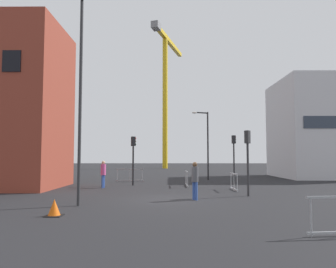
{
  "coord_description": "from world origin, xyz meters",
  "views": [
    {
      "loc": [
        0.13,
        -16.25,
        2.16
      ],
      "look_at": [
        0.0,
        6.84,
        3.74
      ],
      "focal_mm": 34.53,
      "sensor_mm": 36.0,
      "label": 1
    }
  ],
  "objects_px": {
    "streetlamp_tall": "(80,83)",
    "traffic_light_crosswalk": "(133,152)",
    "streetlamp_short": "(206,139)",
    "pedestrian_waiting": "(103,172)",
    "pedestrian_walking": "(195,178)",
    "construction_crane": "(166,80)",
    "traffic_light_corner": "(234,150)",
    "traffic_cone_orange": "(54,208)",
    "traffic_light_median": "(248,151)"
  },
  "relations": [
    {
      "from": "traffic_light_median",
      "to": "pedestrian_waiting",
      "type": "height_order",
      "value": "traffic_light_median"
    },
    {
      "from": "streetlamp_short",
      "to": "traffic_cone_orange",
      "type": "height_order",
      "value": "streetlamp_short"
    },
    {
      "from": "construction_crane",
      "to": "pedestrian_waiting",
      "type": "height_order",
      "value": "construction_crane"
    },
    {
      "from": "construction_crane",
      "to": "traffic_light_median",
      "type": "relative_size",
      "value": 6.76
    },
    {
      "from": "streetlamp_short",
      "to": "traffic_cone_orange",
      "type": "xyz_separation_m",
      "value": [
        -7.45,
        -17.46,
        -3.41
      ]
    },
    {
      "from": "streetlamp_tall",
      "to": "pedestrian_walking",
      "type": "height_order",
      "value": "streetlamp_tall"
    },
    {
      "from": "traffic_light_crosswalk",
      "to": "pedestrian_waiting",
      "type": "distance_m",
      "value": 2.98
    },
    {
      "from": "construction_crane",
      "to": "streetlamp_tall",
      "type": "height_order",
      "value": "construction_crane"
    },
    {
      "from": "pedestrian_walking",
      "to": "streetlamp_tall",
      "type": "bearing_deg",
      "value": -158.02
    },
    {
      "from": "streetlamp_short",
      "to": "traffic_cone_orange",
      "type": "bearing_deg",
      "value": -113.1
    },
    {
      "from": "streetlamp_short",
      "to": "traffic_light_corner",
      "type": "xyz_separation_m",
      "value": [
        2.22,
        -1.59,
        -1.04
      ]
    },
    {
      "from": "traffic_light_crosswalk",
      "to": "traffic_light_median",
      "type": "relative_size",
      "value": 1.02
    },
    {
      "from": "streetlamp_tall",
      "to": "traffic_light_corner",
      "type": "height_order",
      "value": "streetlamp_tall"
    },
    {
      "from": "traffic_light_crosswalk",
      "to": "construction_crane",
      "type": "bearing_deg",
      "value": 86.58
    },
    {
      "from": "construction_crane",
      "to": "streetlamp_tall",
      "type": "distance_m",
      "value": 44.21
    },
    {
      "from": "construction_crane",
      "to": "streetlamp_tall",
      "type": "relative_size",
      "value": 2.57
    },
    {
      "from": "streetlamp_tall",
      "to": "traffic_light_crosswalk",
      "type": "relative_size",
      "value": 2.59
    },
    {
      "from": "pedestrian_walking",
      "to": "streetlamp_short",
      "type": "bearing_deg",
      "value": 81.27
    },
    {
      "from": "traffic_light_crosswalk",
      "to": "traffic_cone_orange",
      "type": "xyz_separation_m",
      "value": [
        -1.47,
        -12.17,
        -2.16
      ]
    },
    {
      "from": "construction_crane",
      "to": "streetlamp_short",
      "type": "height_order",
      "value": "construction_crane"
    },
    {
      "from": "streetlamp_short",
      "to": "traffic_light_corner",
      "type": "relative_size",
      "value": 1.57
    },
    {
      "from": "construction_crane",
      "to": "traffic_light_median",
      "type": "distance_m",
      "value": 41.72
    },
    {
      "from": "traffic_cone_orange",
      "to": "traffic_light_crosswalk",
      "type": "bearing_deg",
      "value": 83.13
    },
    {
      "from": "streetlamp_short",
      "to": "traffic_cone_orange",
      "type": "distance_m",
      "value": 19.29
    },
    {
      "from": "streetlamp_short",
      "to": "traffic_light_corner",
      "type": "distance_m",
      "value": 2.92
    },
    {
      "from": "construction_crane",
      "to": "traffic_light_median",
      "type": "xyz_separation_m",
      "value": [
        4.99,
        -39.21,
        -13.35
      ]
    },
    {
      "from": "construction_crane",
      "to": "pedestrian_waiting",
      "type": "distance_m",
      "value": 37.96
    },
    {
      "from": "traffic_light_median",
      "to": "construction_crane",
      "type": "bearing_deg",
      "value": 97.25
    },
    {
      "from": "streetlamp_short",
      "to": "traffic_light_crosswalk",
      "type": "height_order",
      "value": "streetlamp_short"
    },
    {
      "from": "traffic_light_crosswalk",
      "to": "traffic_cone_orange",
      "type": "height_order",
      "value": "traffic_light_crosswalk"
    },
    {
      "from": "pedestrian_waiting",
      "to": "traffic_light_median",
      "type": "bearing_deg",
      "value": -26.7
    },
    {
      "from": "streetlamp_tall",
      "to": "streetlamp_short",
      "type": "bearing_deg",
      "value": 64.78
    },
    {
      "from": "construction_crane",
      "to": "traffic_cone_orange",
      "type": "xyz_separation_m",
      "value": [
        -3.43,
        -45.04,
        -15.48
      ]
    },
    {
      "from": "construction_crane",
      "to": "traffic_cone_orange",
      "type": "relative_size",
      "value": 39.92
    },
    {
      "from": "traffic_light_median",
      "to": "traffic_cone_orange",
      "type": "relative_size",
      "value": 5.9
    },
    {
      "from": "traffic_light_median",
      "to": "pedestrian_walking",
      "type": "relative_size",
      "value": 1.9
    },
    {
      "from": "streetlamp_tall",
      "to": "pedestrian_waiting",
      "type": "distance_m",
      "value": 9.15
    },
    {
      "from": "construction_crane",
      "to": "streetlamp_tall",
      "type": "bearing_deg",
      "value": -94.25
    },
    {
      "from": "streetlamp_tall",
      "to": "traffic_cone_orange",
      "type": "height_order",
      "value": "streetlamp_tall"
    },
    {
      "from": "streetlamp_tall",
      "to": "pedestrian_walking",
      "type": "bearing_deg",
      "value": 21.98
    },
    {
      "from": "streetlamp_short",
      "to": "traffic_light_crosswalk",
      "type": "distance_m",
      "value": 8.09
    },
    {
      "from": "traffic_light_crosswalk",
      "to": "traffic_light_median",
      "type": "bearing_deg",
      "value": -42.35
    },
    {
      "from": "streetlamp_short",
      "to": "traffic_cone_orange",
      "type": "relative_size",
      "value": 10.27
    },
    {
      "from": "pedestrian_walking",
      "to": "traffic_cone_orange",
      "type": "height_order",
      "value": "pedestrian_walking"
    },
    {
      "from": "pedestrian_waiting",
      "to": "traffic_cone_orange",
      "type": "height_order",
      "value": "pedestrian_waiting"
    },
    {
      "from": "streetlamp_short",
      "to": "streetlamp_tall",
      "type": "bearing_deg",
      "value": -115.22
    },
    {
      "from": "traffic_light_corner",
      "to": "traffic_cone_orange",
      "type": "bearing_deg",
      "value": -121.34
    },
    {
      "from": "traffic_cone_orange",
      "to": "traffic_light_median",
      "type": "bearing_deg",
      "value": 34.66
    },
    {
      "from": "streetlamp_short",
      "to": "pedestrian_waiting",
      "type": "relative_size",
      "value": 3.37
    },
    {
      "from": "traffic_light_corner",
      "to": "pedestrian_waiting",
      "type": "distance_m",
      "value": 11.59
    }
  ]
}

